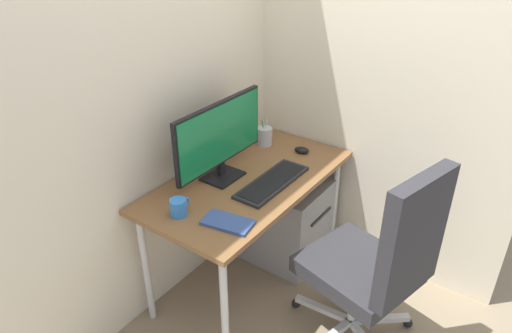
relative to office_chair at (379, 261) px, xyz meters
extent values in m
plane|color=gray|center=(0.03, 0.76, -0.53)|extent=(8.00, 8.00, 0.00)
cube|color=beige|center=(0.03, 1.11, 0.87)|extent=(2.60, 0.04, 2.80)
cube|color=beige|center=(0.66, 0.56, 0.87)|extent=(0.04, 2.04, 2.80)
cube|color=brown|center=(0.03, 0.76, 0.16)|extent=(1.20, 0.64, 0.03)
cylinder|color=silver|center=(-0.51, 0.50, -0.20)|extent=(0.04, 0.04, 0.68)
cylinder|color=silver|center=(0.57, 0.50, -0.20)|extent=(0.04, 0.04, 0.68)
cylinder|color=silver|center=(-0.51, 1.02, -0.20)|extent=(0.04, 0.04, 0.68)
cylinder|color=silver|center=(0.57, 1.02, -0.20)|extent=(0.04, 0.04, 0.68)
sphere|color=black|center=(0.23, -0.14, -0.51)|extent=(0.05, 0.05, 0.05)
cube|color=silver|center=(0.13, -0.02, -0.47)|extent=(0.23, 0.26, 0.03)
sphere|color=black|center=(0.32, 0.22, -0.51)|extent=(0.05, 0.05, 0.05)
cube|color=silver|center=(0.17, 0.16, -0.47)|extent=(0.31, 0.15, 0.03)
sphere|color=black|center=(0.00, 0.42, -0.51)|extent=(0.05, 0.05, 0.05)
cube|color=silver|center=(0.01, 0.26, -0.47)|extent=(0.06, 0.32, 0.03)
cylinder|color=silver|center=(0.03, 0.10, -0.31)|extent=(0.04, 0.04, 0.29)
cube|color=#2D2D33|center=(0.03, 0.10, -0.12)|extent=(0.56, 0.59, 0.09)
cube|color=#2D2D33|center=(-0.03, -0.14, 0.22)|extent=(0.41, 0.17, 0.59)
cube|color=gray|center=(0.38, 0.77, -0.27)|extent=(0.46, 0.54, 0.53)
cube|color=#262628|center=(0.38, 0.49, -0.17)|extent=(0.23, 0.01, 0.02)
cube|color=black|center=(-0.04, 0.88, 0.18)|extent=(0.20, 0.16, 0.01)
cube|color=black|center=(-0.04, 0.89, 0.22)|extent=(0.04, 0.02, 0.08)
cube|color=black|center=(-0.04, 0.89, 0.42)|extent=(0.64, 0.02, 0.33)
cube|color=#14723F|center=(-0.04, 0.87, 0.42)|extent=(0.61, 0.01, 0.31)
cube|color=black|center=(0.06, 0.63, 0.18)|extent=(0.48, 0.17, 0.02)
cube|color=black|center=(0.06, 0.63, 0.19)|extent=(0.44, 0.13, 0.00)
ellipsoid|color=black|center=(0.45, 0.68, 0.19)|extent=(0.07, 0.10, 0.04)
cylinder|color=#B2B5BA|center=(0.41, 0.92, 0.22)|extent=(0.09, 0.09, 0.11)
cylinder|color=#B2B5BA|center=(0.40, 0.92, 0.28)|extent=(0.03, 0.01, 0.11)
cylinder|color=#B2B5BA|center=(0.42, 0.92, 0.28)|extent=(0.03, 0.01, 0.11)
torus|color=red|center=(0.41, 0.92, 0.23)|extent=(0.04, 0.04, 0.01)
cylinder|color=#3FAD59|center=(0.42, 0.94, 0.26)|extent=(0.02, 0.01, 0.12)
cube|color=#334C8C|center=(-0.35, 0.60, 0.18)|extent=(0.16, 0.25, 0.02)
cylinder|color=#337FD8|center=(-0.43, 0.82, 0.21)|extent=(0.08, 0.08, 0.08)
torus|color=#337FD8|center=(-0.38, 0.82, 0.21)|extent=(0.05, 0.01, 0.05)
camera|label=1|loc=(-1.67, -0.50, 1.40)|focal=32.50mm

